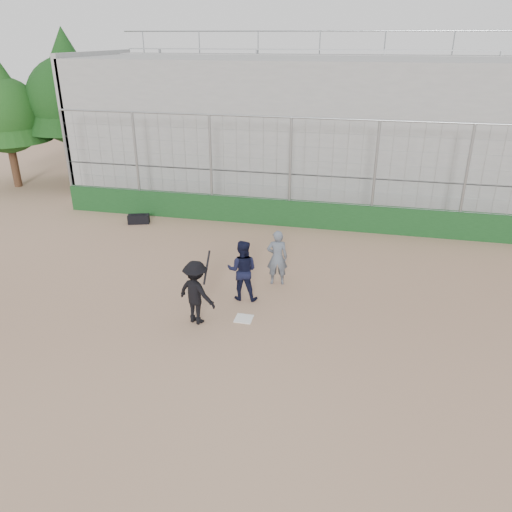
% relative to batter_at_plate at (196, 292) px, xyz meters
% --- Properties ---
extents(ground, '(90.00, 90.00, 0.00)m').
position_rel_batter_at_plate_xyz_m(ground, '(1.11, 0.36, -0.83)').
color(ground, brown).
rests_on(ground, ground).
extents(home_plate, '(0.44, 0.44, 0.02)m').
position_rel_batter_at_plate_xyz_m(home_plate, '(1.11, 0.36, -0.82)').
color(home_plate, white).
rests_on(home_plate, ground).
extents(backstop, '(18.10, 0.25, 4.04)m').
position_rel_batter_at_plate_xyz_m(backstop, '(1.11, 7.36, 0.13)').
color(backstop, '#123A17').
rests_on(backstop, ground).
extents(bleachers, '(20.25, 6.70, 6.98)m').
position_rel_batter_at_plate_xyz_m(bleachers, '(1.11, 12.31, 2.10)').
color(bleachers, gray).
rests_on(bleachers, ground).
extents(tree_left, '(4.48, 4.48, 7.00)m').
position_rel_batter_at_plate_xyz_m(tree_left, '(-9.89, 11.36, 3.56)').
color(tree_left, '#3C2415').
rests_on(tree_left, ground).
extents(tree_right, '(3.84, 3.84, 6.00)m').
position_rel_batter_at_plate_xyz_m(tree_right, '(-12.39, 9.86, 2.93)').
color(tree_right, '#3B2315').
rests_on(tree_right, ground).
extents(batter_at_plate, '(1.22, 0.97, 1.82)m').
position_rel_batter_at_plate_xyz_m(batter_at_plate, '(0.00, 0.00, 0.00)').
color(batter_at_plate, black).
rests_on(batter_at_plate, ground).
extents(catcher_crouched, '(0.86, 0.68, 1.16)m').
position_rel_batter_at_plate_xyz_m(catcher_crouched, '(0.82, 1.38, -0.25)').
color(catcher_crouched, black).
rests_on(catcher_crouched, ground).
extents(umpire, '(0.66, 0.50, 1.48)m').
position_rel_batter_at_plate_xyz_m(umpire, '(1.56, 2.52, -0.09)').
color(umpire, '#515B67').
rests_on(umpire, ground).
extents(equipment_bag, '(0.86, 0.56, 0.38)m').
position_rel_batter_at_plate_xyz_m(equipment_bag, '(-4.54, 6.34, -0.66)').
color(equipment_bag, black).
rests_on(equipment_bag, ground).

